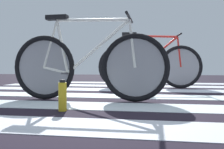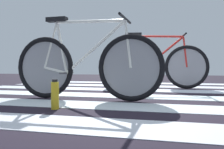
{
  "view_description": "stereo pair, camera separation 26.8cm",
  "coord_description": "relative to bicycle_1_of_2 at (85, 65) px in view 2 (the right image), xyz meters",
  "views": [
    {
      "loc": [
        0.18,
        -3.12,
        0.4
      ],
      "look_at": [
        -0.27,
        -0.16,
        0.29
      ],
      "focal_mm": 38.6,
      "sensor_mm": 36.0,
      "label": 1
    },
    {
      "loc": [
        0.45,
        -3.12,
        0.4
      ],
      "look_at": [
        -0.27,
        -0.16,
        0.29
      ],
      "focal_mm": 38.6,
      "sensor_mm": 36.0,
      "label": 2
    }
  ],
  "objects": [
    {
      "name": "ground",
      "position": [
        0.47,
        0.58,
        -0.4
      ],
      "size": [
        18.0,
        14.0,
        0.02
      ],
      "color": "black"
    },
    {
      "name": "crosswalk_markings",
      "position": [
        0.46,
        0.8,
        -0.38
      ],
      "size": [
        5.43,
        4.24,
        0.0
      ],
      "color": "silver",
      "rests_on": "ground"
    },
    {
      "name": "water_bottle",
      "position": [
        -0.06,
        -0.62,
        -0.26
      ],
      "size": [
        0.07,
        0.07,
        0.26
      ],
      "color": "gold",
      "rests_on": "ground"
    },
    {
      "name": "bicycle_1_of_2",
      "position": [
        0.0,
        0.0,
        0.0
      ],
      "size": [
        1.74,
        0.52,
        0.93
      ],
      "rotation": [
        0.0,
        0.0,
        -0.03
      ],
      "color": "black",
      "rests_on": "ground"
    },
    {
      "name": "bicycle_2_of_2",
      "position": [
        0.67,
        1.54,
        0.0
      ],
      "size": [
        1.73,
        0.52,
        0.93
      ],
      "rotation": [
        0.0,
        0.0,
        0.1
      ],
      "color": "black",
      "rests_on": "ground"
    }
  ]
}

